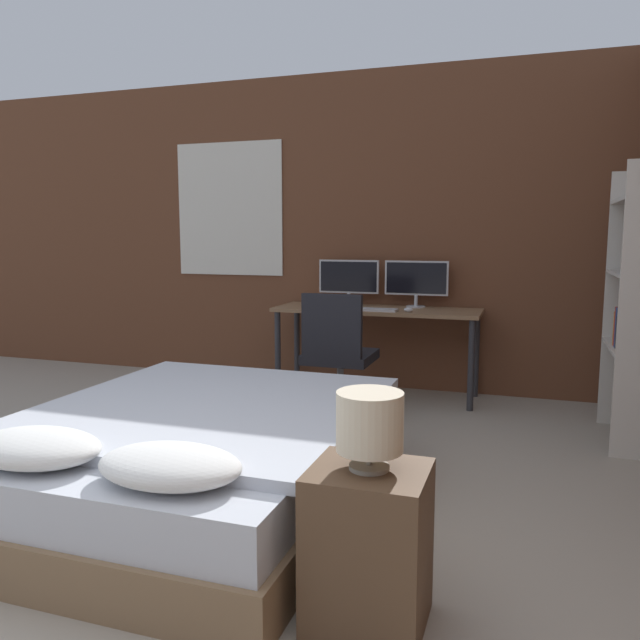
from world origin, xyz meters
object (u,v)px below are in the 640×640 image
object	(u,v)px
bedside_lamp	(370,423)
monitor_left	(349,279)
office_chair	(338,366)
bookshelf	(637,299)
monitor_right	(416,280)
nightstand	(368,547)
desk	(377,319)
bed	(198,456)
computer_mouse	(408,310)
keyboard	(372,310)

from	to	relation	value
bedside_lamp	monitor_left	distance (m)	3.35
office_chair	bookshelf	xyz separation A→B (m)	(1.93, 0.01, 0.55)
office_chair	monitor_right	bearing A→B (deg)	65.29
monitor_right	bedside_lamp	bearing A→B (deg)	-82.69
nightstand	bedside_lamp	world-z (taller)	bedside_lamp
bedside_lamp	desk	bearing A→B (deg)	103.05
monitor_left	desk	bearing A→B (deg)	-30.92
desk	bedside_lamp	bearing A→B (deg)	-76.95
bed	computer_mouse	xyz separation A→B (m)	(0.62, 2.18, 0.50)
desk	bookshelf	distance (m)	1.96
keyboard	monitor_right	bearing A→B (deg)	49.87
office_chair	monitor_left	bearing A→B (deg)	101.32
keyboard	computer_mouse	xyz separation A→B (m)	(0.29, 0.00, 0.01)
nightstand	computer_mouse	world-z (taller)	computer_mouse
monitor_left	bedside_lamp	bearing A→B (deg)	-72.78
bedside_lamp	keyboard	distance (m)	2.93
nightstand	monitor_right	size ratio (longest dim) A/B	1.05
keyboard	desk	bearing A→B (deg)	90.00
office_chair	computer_mouse	bearing A→B (deg)	52.79
bed	bedside_lamp	bearing A→B (deg)	-32.89
bed	bedside_lamp	distance (m)	1.31
bookshelf	desk	bearing A→B (deg)	159.19
computer_mouse	bed	bearing A→B (deg)	-105.90
monitor_left	monitor_right	world-z (taller)	same
desk	keyboard	bearing A→B (deg)	-90.00
computer_mouse	office_chair	xyz separation A→B (m)	(-0.41, -0.53, -0.37)
office_chair	bookshelf	bearing A→B (deg)	0.43
computer_mouse	bookshelf	bearing A→B (deg)	-18.83
keyboard	bookshelf	bearing A→B (deg)	-15.98
bed	bookshelf	distance (m)	2.80
nightstand	monitor_left	distance (m)	3.41
bedside_lamp	keyboard	xyz separation A→B (m)	(-0.70, 2.85, 0.03)
computer_mouse	office_chair	distance (m)	0.76
bedside_lamp	monitor_right	bearing A→B (deg)	97.31
monitor_right	keyboard	distance (m)	0.50
bookshelf	computer_mouse	bearing A→B (deg)	161.17
nightstand	bedside_lamp	size ratio (longest dim) A/B	2.11
nightstand	computer_mouse	distance (m)	2.91
nightstand	computer_mouse	bearing A→B (deg)	98.15
bedside_lamp	bookshelf	bearing A→B (deg)	64.40
bed	desk	world-z (taller)	desk
monitor_right	computer_mouse	distance (m)	0.40
monitor_left	bookshelf	size ratio (longest dim) A/B	0.30
desk	bookshelf	xyz separation A→B (m)	(1.81, -0.69, 0.29)
desk	monitor_right	size ratio (longest dim) A/B	3.19
bookshelf	bed	bearing A→B (deg)	-142.22
monitor_left	monitor_right	bearing A→B (deg)	0.00
nightstand	bookshelf	distance (m)	2.66
bed	desk	bearing A→B (deg)	82.01
monitor_right	bookshelf	bearing A→B (deg)	-29.53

